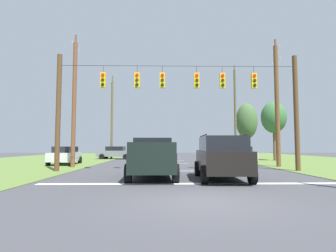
# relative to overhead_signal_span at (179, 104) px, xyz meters

# --- Properties ---
(ground_plane) EXTENTS (120.00, 120.00, 0.00)m
(ground_plane) POSITION_rel_overhead_signal_span_xyz_m (0.13, -9.41, -4.18)
(ground_plane) COLOR #3D3D42
(stop_bar_stripe) EXTENTS (12.50, 0.45, 0.01)m
(stop_bar_stripe) POSITION_rel_overhead_signal_span_xyz_m (0.13, -5.67, -4.18)
(stop_bar_stripe) COLOR white
(stop_bar_stripe) RESTS_ON ground
(lane_dash_0) EXTENTS (2.50, 0.15, 0.01)m
(lane_dash_0) POSITION_rel_overhead_signal_span_xyz_m (0.13, 0.33, -4.18)
(lane_dash_0) COLOR white
(lane_dash_0) RESTS_ON ground
(lane_dash_1) EXTENTS (2.50, 0.15, 0.01)m
(lane_dash_1) POSITION_rel_overhead_signal_span_xyz_m (0.13, 8.13, -4.18)
(lane_dash_1) COLOR white
(lane_dash_1) RESTS_ON ground
(lane_dash_2) EXTENTS (2.50, 0.15, 0.01)m
(lane_dash_2) POSITION_rel_overhead_signal_span_xyz_m (0.13, 12.99, -4.18)
(lane_dash_2) COLOR white
(lane_dash_2) RESTS_ON ground
(lane_dash_3) EXTENTS (2.50, 0.15, 0.01)m
(lane_dash_3) POSITION_rel_overhead_signal_span_xyz_m (0.13, 19.87, -4.18)
(lane_dash_3) COLOR white
(lane_dash_3) RESTS_ON ground
(overhead_signal_span) EXTENTS (15.13, 0.31, 7.28)m
(overhead_signal_span) POSITION_rel_overhead_signal_span_xyz_m (0.00, 0.00, 0.00)
(overhead_signal_span) COLOR brown
(overhead_signal_span) RESTS_ON ground
(pickup_truck) EXTENTS (2.40, 5.45, 1.95)m
(pickup_truck) POSITION_rel_overhead_signal_span_xyz_m (-1.49, -3.45, -3.22)
(pickup_truck) COLOR black
(pickup_truck) RESTS_ON ground
(suv_black) EXTENTS (2.37, 4.87, 2.05)m
(suv_black) POSITION_rel_overhead_signal_span_xyz_m (1.74, -4.26, -3.12)
(suv_black) COLOR black
(suv_black) RESTS_ON ground
(distant_car_crossing_white) EXTENTS (2.07, 4.32, 1.52)m
(distant_car_crossing_white) POSITION_rel_overhead_signal_span_xyz_m (5.95, 7.85, -3.39)
(distant_car_crossing_white) COLOR silver
(distant_car_crossing_white) RESTS_ON ground
(distant_car_oncoming) EXTENTS (2.25, 4.41, 1.52)m
(distant_car_oncoming) POSITION_rel_overhead_signal_span_xyz_m (-9.13, 6.39, -3.39)
(distant_car_oncoming) COLOR silver
(distant_car_oncoming) RESTS_ON ground
(distant_car_far_parked) EXTENTS (4.42, 2.27, 1.52)m
(distant_car_far_parked) POSITION_rel_overhead_signal_span_xyz_m (-6.65, 16.73, -3.39)
(distant_car_far_parked) COLOR slate
(distant_car_far_parked) RESTS_ON ground
(utility_pole_mid_right) EXTENTS (0.33, 1.55, 9.79)m
(utility_pole_mid_right) POSITION_rel_overhead_signal_span_xyz_m (7.70, 3.63, 0.65)
(utility_pole_mid_right) COLOR brown
(utility_pole_mid_right) RESTS_ON ground
(utility_pole_far_right) EXTENTS (0.28, 1.63, 11.46)m
(utility_pole_far_right) POSITION_rel_overhead_signal_span_xyz_m (7.84, 16.34, 1.43)
(utility_pole_far_right) COLOR brown
(utility_pole_far_right) RESTS_ON ground
(utility_pole_mid_left) EXTENTS (0.30, 1.65, 9.88)m
(utility_pole_mid_left) POSITION_rel_overhead_signal_span_xyz_m (-7.52, 3.29, 0.61)
(utility_pole_mid_left) COLOR brown
(utility_pole_mid_left) RESTS_ON ground
(utility_pole_far_left) EXTENTS (0.28, 1.88, 10.44)m
(utility_pole_far_left) POSITION_rel_overhead_signal_span_xyz_m (-7.32, 17.59, 0.87)
(utility_pole_far_left) COLOR brown
(utility_pole_far_left) RESTS_ON ground
(tree_roadside_right) EXTENTS (2.71, 2.71, 7.09)m
(tree_roadside_right) POSITION_rel_overhead_signal_span_xyz_m (9.87, 18.50, 0.57)
(tree_roadside_right) COLOR brown
(tree_roadside_right) RESTS_ON ground
(tree_roadside_far_right) EXTENTS (2.64, 2.64, 6.31)m
(tree_roadside_far_right) POSITION_rel_overhead_signal_span_xyz_m (10.88, 12.26, 0.42)
(tree_roadside_far_right) COLOR brown
(tree_roadside_far_right) RESTS_ON ground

